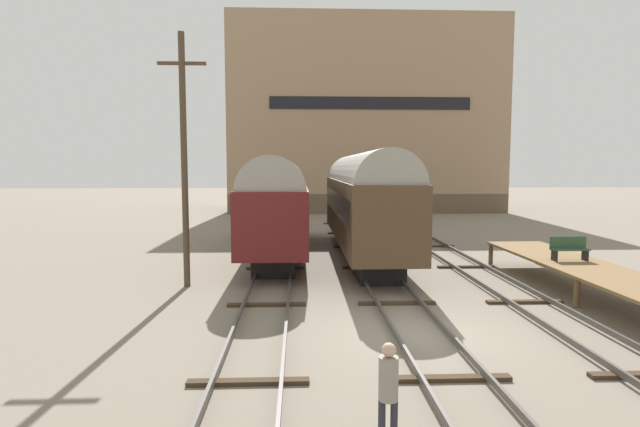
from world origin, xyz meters
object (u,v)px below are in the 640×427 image
(train_car_maroon, at_px, (279,200))
(bench, at_px, (569,248))
(person_worker, at_px, (388,386))
(train_car_brown, at_px, (364,198))
(utility_pole, at_px, (184,158))

(train_car_maroon, height_order, bench, train_car_maroon)
(bench, distance_m, person_worker, 13.82)
(bench, height_order, person_worker, bench)
(train_car_brown, xyz_separation_m, person_worker, (-1.85, -17.42, -1.95))
(person_worker, height_order, utility_pole, utility_pole)
(train_car_maroon, bearing_deg, train_car_brown, -19.74)
(utility_pole, bearing_deg, person_worker, -63.33)
(train_car_maroon, height_order, person_worker, train_car_maroon)
(train_car_brown, bearing_deg, train_car_maroon, 160.26)
(train_car_brown, bearing_deg, bench, -44.22)
(train_car_maroon, height_order, utility_pole, utility_pole)
(train_car_brown, relative_size, utility_pole, 1.63)
(train_car_maroon, relative_size, utility_pole, 1.68)
(train_car_brown, xyz_separation_m, utility_pole, (-7.62, -5.93, 1.93))
(train_car_brown, relative_size, bench, 11.18)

